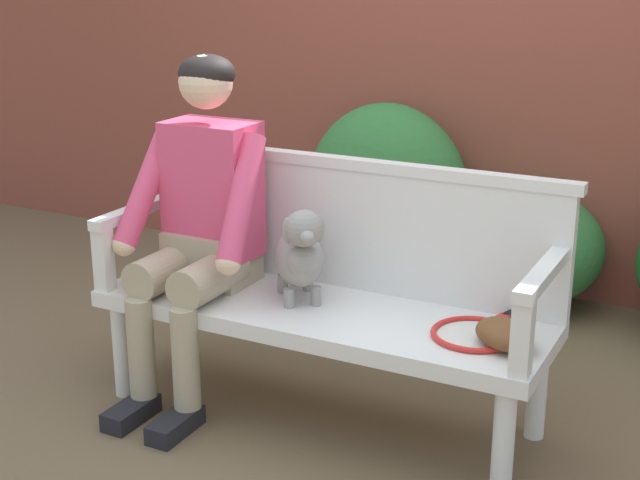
# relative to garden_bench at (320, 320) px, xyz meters

# --- Properties ---
(ground_plane) EXTENTS (40.00, 40.00, 0.00)m
(ground_plane) POSITION_rel_garden_bench_xyz_m (0.00, 0.00, -0.38)
(ground_plane) COLOR brown
(brick_garden_fence) EXTENTS (8.00, 0.30, 2.58)m
(brick_garden_fence) POSITION_rel_garden_bench_xyz_m (0.00, 1.80, 0.91)
(brick_garden_fence) COLOR brown
(brick_garden_fence) RESTS_ON ground
(hedge_bush_mid_right) EXTENTS (0.87, 0.57, 0.95)m
(hedge_bush_mid_right) POSITION_rel_garden_bench_xyz_m (-0.37, 1.45, 0.09)
(hedge_bush_mid_right) COLOR #337538
(hedge_bush_mid_right) RESTS_ON ground
(hedge_bush_far_right) EXTENTS (0.85, 0.73, 0.60)m
(hedge_bush_far_right) POSITION_rel_garden_bench_xyz_m (0.32, 1.45, -0.08)
(hedge_bush_far_right) COLOR #337538
(hedge_bush_far_right) RESTS_ON ground
(garden_bench) EXTENTS (1.67, 0.54, 0.44)m
(garden_bench) POSITION_rel_garden_bench_xyz_m (0.00, 0.00, 0.00)
(garden_bench) COLOR white
(garden_bench) RESTS_ON ground
(bench_backrest) EXTENTS (1.71, 0.06, 0.50)m
(bench_backrest) POSITION_rel_garden_bench_xyz_m (0.00, 0.24, 0.31)
(bench_backrest) COLOR white
(bench_backrest) RESTS_ON garden_bench
(bench_armrest_left_end) EXTENTS (0.06, 0.54, 0.28)m
(bench_armrest_left_end) POSITION_rel_garden_bench_xyz_m (-0.80, -0.09, 0.26)
(bench_armrest_left_end) COLOR white
(bench_armrest_left_end) RESTS_ON garden_bench
(bench_armrest_right_end) EXTENTS (0.06, 0.54, 0.28)m
(bench_armrest_right_end) POSITION_rel_garden_bench_xyz_m (0.80, -0.09, 0.26)
(bench_armrest_right_end) COLOR white
(bench_armrest_right_end) RESTS_ON garden_bench
(person_seated) EXTENTS (0.56, 0.67, 1.31)m
(person_seated) POSITION_rel_garden_bench_xyz_m (-0.50, -0.02, 0.33)
(person_seated) COLOR black
(person_seated) RESTS_ON ground
(dog_on_bench) EXTENTS (0.31, 0.35, 0.37)m
(dog_on_bench) POSITION_rel_garden_bench_xyz_m (-0.08, 0.00, 0.24)
(dog_on_bench) COLOR gray
(dog_on_bench) RESTS_ON garden_bench
(tennis_racket) EXTENTS (0.35, 0.58, 0.03)m
(tennis_racket) POSITION_rel_garden_bench_xyz_m (0.59, 0.01, 0.07)
(tennis_racket) COLOR red
(tennis_racket) RESTS_ON garden_bench
(baseball_glove) EXTENTS (0.28, 0.27, 0.09)m
(baseball_glove) POSITION_rel_garden_bench_xyz_m (0.69, -0.04, 0.10)
(baseball_glove) COLOR brown
(baseball_glove) RESTS_ON garden_bench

